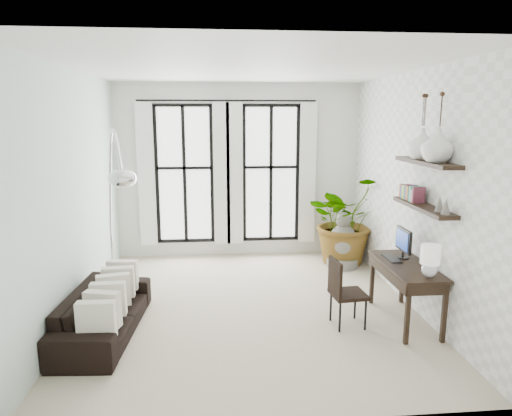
{
  "coord_description": "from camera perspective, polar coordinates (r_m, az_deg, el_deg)",
  "views": [
    {
      "loc": [
        -0.42,
        -5.96,
        2.58
      ],
      "look_at": [
        0.13,
        0.3,
        1.33
      ],
      "focal_mm": 32.0,
      "sensor_mm": 36.0,
      "label": 1
    }
  ],
  "objects": [
    {
      "name": "windows",
      "position": [
        8.45,
        -3.51,
        4.27
      ],
      "size": [
        3.26,
        0.13,
        2.65
      ],
      "color": "white",
      "rests_on": "wall_back"
    },
    {
      "name": "throw_pillows",
      "position": [
        5.82,
        -17.66,
        -10.27
      ],
      "size": [
        0.4,
        1.52,
        0.4
      ],
      "color": "silver",
      "rests_on": "sofa"
    },
    {
      "name": "plant",
      "position": [
        8.27,
        11.12,
        -1.42
      ],
      "size": [
        1.83,
        1.74,
        1.6
      ],
      "primitive_type": "imported",
      "rotation": [
        0.0,
        0.0,
        0.44
      ],
      "color": "#2D7228",
      "rests_on": "floor"
    },
    {
      "name": "desk_chair",
      "position": [
        5.85,
        10.77,
        -9.83
      ],
      "size": [
        0.45,
        0.45,
        0.87
      ],
      "rotation": [
        0.0,
        0.0,
        0.09
      ],
      "color": "black",
      "rests_on": "floor"
    },
    {
      "name": "desk",
      "position": [
        6.05,
        18.44,
        -7.29
      ],
      "size": [
        0.55,
        1.3,
        1.16
      ],
      "color": "black",
      "rests_on": "floor"
    },
    {
      "name": "wall_right",
      "position": [
        6.6,
        18.91,
        2.08
      ],
      "size": [
        0.0,
        5.0,
        5.0
      ],
      "primitive_type": "plane",
      "rotation": [
        1.57,
        0.0,
        -1.57
      ],
      "color": "white",
      "rests_on": "floor"
    },
    {
      "name": "wall_shelves",
      "position": [
        5.97,
        20.15,
        2.33
      ],
      "size": [
        0.25,
        1.3,
        0.6
      ],
      "color": "black",
      "rests_on": "wall_right"
    },
    {
      "name": "wall_left",
      "position": [
        6.31,
        -21.82,
        1.48
      ],
      "size": [
        0.0,
        5.0,
        5.0
      ],
      "primitive_type": "plane",
      "rotation": [
        1.57,
        0.0,
        1.57
      ],
      "color": "silver",
      "rests_on": "floor"
    },
    {
      "name": "sofa",
      "position": [
        5.92,
        -18.49,
        -12.27
      ],
      "size": [
        0.87,
        1.94,
        0.55
      ],
      "primitive_type": "imported",
      "rotation": [
        0.0,
        0.0,
        1.5
      ],
      "color": "black",
      "rests_on": "floor"
    },
    {
      "name": "arc_lamp",
      "position": [
        6.0,
        -17.31,
        4.07
      ],
      "size": [
        0.75,
        1.34,
        2.46
      ],
      "color": "silver",
      "rests_on": "floor"
    },
    {
      "name": "floor",
      "position": [
        6.51,
        -0.93,
        -12.14
      ],
      "size": [
        5.0,
        5.0,
        0.0
      ],
      "primitive_type": "plane",
      "color": "beige",
      "rests_on": "ground"
    },
    {
      "name": "buddha",
      "position": [
        8.12,
        10.79,
        -4.46
      ],
      "size": [
        0.54,
        0.54,
        0.98
      ],
      "color": "gray",
      "rests_on": "floor"
    },
    {
      "name": "vase_b",
      "position": [
        6.02,
        20.05,
        7.56
      ],
      "size": [
        0.37,
        0.37,
        0.38
      ],
      "primitive_type": "imported",
      "color": "white",
      "rests_on": "shelf_upper"
    },
    {
      "name": "ceiling",
      "position": [
        6.0,
        -1.03,
        17.15
      ],
      "size": [
        5.0,
        5.0,
        0.0
      ],
      "primitive_type": "plane",
      "color": "white",
      "rests_on": "wall_back"
    },
    {
      "name": "wall_back",
      "position": [
        8.52,
        -2.18,
        4.61
      ],
      "size": [
        4.5,
        0.0,
        4.5
      ],
      "primitive_type": "plane",
      "rotation": [
        1.57,
        0.0,
        0.0
      ],
      "color": "white",
      "rests_on": "floor"
    },
    {
      "name": "vase_a",
      "position": [
        5.66,
        21.76,
        7.26
      ],
      "size": [
        0.37,
        0.37,
        0.38
      ],
      "primitive_type": "imported",
      "color": "white",
      "rests_on": "shelf_upper"
    }
  ]
}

